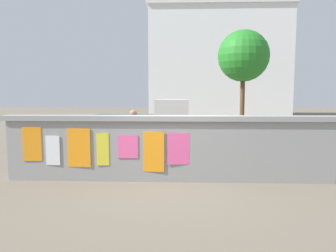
{
  "coord_description": "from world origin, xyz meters",
  "views": [
    {
      "loc": [
        0.26,
        -7.3,
        2.08
      ],
      "look_at": [
        -0.11,
        2.12,
        1.09
      ],
      "focal_mm": 33.44,
      "sensor_mm": 36.0,
      "label": 1
    }
  ],
  "objects": [
    {
      "name": "ground",
      "position": [
        0.0,
        8.0,
        0.0
      ],
      "size": [
        60.0,
        60.0,
        0.0
      ],
      "primitive_type": "plane",
      "color": "#6B6051"
    },
    {
      "name": "poster_wall",
      "position": [
        -0.01,
        -0.0,
        0.8
      ],
      "size": [
        7.88,
        0.42,
        1.56
      ],
      "color": "gray",
      "rests_on": "ground"
    },
    {
      "name": "person_walking",
      "position": [
        -1.05,
        1.33,
        0.99
      ],
      "size": [
        0.38,
        0.38,
        1.62
      ],
      "color": "#338CBF",
      "rests_on": "ground"
    },
    {
      "name": "auto_rickshaw_truck",
      "position": [
        -1.03,
        4.37,
        0.9
      ],
      "size": [
        3.62,
        1.54,
        1.85
      ],
      "color": "black",
      "rests_on": "ground"
    },
    {
      "name": "motorcycle",
      "position": [
        2.41,
        4.43,
        0.46
      ],
      "size": [
        1.9,
        0.56,
        0.87
      ],
      "color": "black",
      "rests_on": "ground"
    },
    {
      "name": "bicycle_near",
      "position": [
        2.72,
        1.6,
        0.36
      ],
      "size": [
        1.71,
        0.44,
        0.95
      ],
      "color": "black",
      "rests_on": "ground"
    },
    {
      "name": "tree_roadside",
      "position": [
        3.68,
        10.13,
        4.07
      ],
      "size": [
        2.78,
        2.78,
        5.48
      ],
      "color": "brown",
      "rests_on": "ground"
    },
    {
      "name": "building_background",
      "position": [
        3.4,
        20.42,
        4.73
      ],
      "size": [
        11.61,
        6.22,
        9.43
      ],
      "color": "white",
      "rests_on": "ground"
    },
    {
      "name": "bicycle_far",
      "position": [
        0.94,
        1.38,
        0.36
      ],
      "size": [
        1.68,
        0.51,
        0.95
      ],
      "color": "black",
      "rests_on": "ground"
    }
  ]
}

